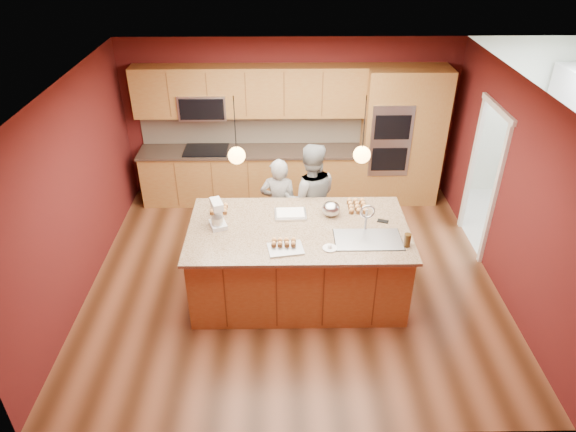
{
  "coord_description": "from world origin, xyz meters",
  "views": [
    {
      "loc": [
        -0.15,
        -5.67,
        4.47
      ],
      "look_at": [
        -0.07,
        -0.1,
        1.05
      ],
      "focal_mm": 32.0,
      "sensor_mm": 36.0,
      "label": 1
    }
  ],
  "objects_px": {
    "person_right": "(310,199)",
    "island": "(299,260)",
    "person_left": "(279,206)",
    "stand_mixer": "(217,215)",
    "mixing_bowl": "(331,209)"
  },
  "relations": [
    {
      "from": "island",
      "to": "stand_mixer",
      "type": "height_order",
      "value": "island"
    },
    {
      "from": "stand_mixer",
      "to": "person_right",
      "type": "bearing_deg",
      "value": 19.17
    },
    {
      "from": "person_left",
      "to": "person_right",
      "type": "distance_m",
      "value": 0.46
    },
    {
      "from": "person_right",
      "to": "stand_mixer",
      "type": "distance_m",
      "value": 1.57
    },
    {
      "from": "person_right",
      "to": "island",
      "type": "bearing_deg",
      "value": 76.06
    },
    {
      "from": "person_left",
      "to": "person_right",
      "type": "bearing_deg",
      "value": -174.42
    },
    {
      "from": "stand_mixer",
      "to": "mixing_bowl",
      "type": "height_order",
      "value": "stand_mixer"
    },
    {
      "from": "island",
      "to": "mixing_bowl",
      "type": "xyz_separation_m",
      "value": [
        0.41,
        0.3,
        0.59
      ]
    },
    {
      "from": "person_left",
      "to": "stand_mixer",
      "type": "distance_m",
      "value": 1.29
    },
    {
      "from": "person_left",
      "to": "person_right",
      "type": "relative_size",
      "value": 0.87
    },
    {
      "from": "island",
      "to": "stand_mixer",
      "type": "bearing_deg",
      "value": 176.37
    },
    {
      "from": "person_right",
      "to": "stand_mixer",
      "type": "bearing_deg",
      "value": 34.75
    },
    {
      "from": "island",
      "to": "stand_mixer",
      "type": "distance_m",
      "value": 1.21
    },
    {
      "from": "island",
      "to": "person_left",
      "type": "height_order",
      "value": "person_left"
    },
    {
      "from": "island",
      "to": "person_left",
      "type": "bearing_deg",
      "value": 104.43
    }
  ]
}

